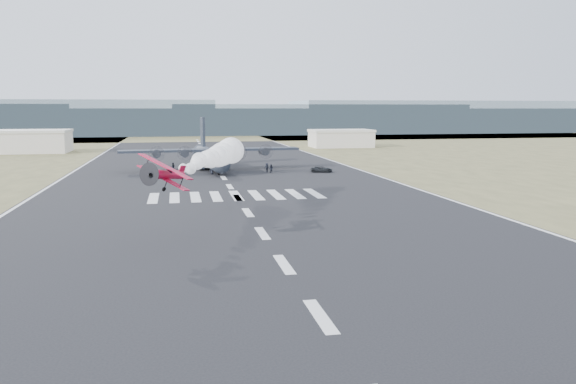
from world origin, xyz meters
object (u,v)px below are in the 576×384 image
object	(u,v)px
hangar_left	(26,141)
crew_b	(271,169)
crew_a	(212,167)
crew_f	(267,168)
transport_aircraft	(210,156)
crew_e	(212,170)
aerobatic_biplane	(166,174)
crew_g	(211,169)
crew_c	(267,167)
crew_d	(190,167)
crew_h	(173,167)
hangar_right	(341,138)
support_vehicle	(321,169)

from	to	relation	value
hangar_left	crew_b	size ratio (longest dim) A/B	13.95
crew_a	crew_f	bearing A→B (deg)	118.37
crew_a	crew_b	bearing A→B (deg)	112.17
transport_aircraft	crew_b	size ratio (longest dim) A/B	21.60
crew_e	crew_f	world-z (taller)	crew_e
crew_f	hangar_left	bearing A→B (deg)	-123.75
transport_aircraft	crew_e	distance (m)	9.70
crew_b	crew_a	bearing A→B (deg)	-167.69
crew_f	crew_b	bearing A→B (deg)	28.82
aerobatic_biplane	crew_a	xyz separation A→B (m)	(8.33, 63.97, -5.86)
hangar_left	crew_g	world-z (taller)	hangar_left
crew_c	crew_d	size ratio (longest dim) A/B	1.09
crew_d	crew_g	distance (m)	5.87
crew_b	crew_d	size ratio (longest dim) A/B	1.07
crew_a	crew_h	world-z (taller)	crew_h
crew_d	crew_a	bearing A→B (deg)	-36.07
crew_e	crew_a	bearing A→B (deg)	-27.40
aerobatic_biplane	transport_aircraft	world-z (taller)	transport_aircraft
hangar_right	crew_d	world-z (taller)	hangar_right
hangar_left	aerobatic_biplane	size ratio (longest dim) A/B	4.33
hangar_left	crew_e	bearing A→B (deg)	-52.78
crew_b	hangar_left	bearing A→B (deg)	177.50
hangar_left	crew_h	size ratio (longest dim) A/B	13.45
crew_c	crew_g	xyz separation A→B (m)	(-11.48, -0.72, -0.03)
crew_a	crew_c	world-z (taller)	crew_c
crew_f	crew_g	size ratio (longest dim) A/B	0.93
crew_a	crew_e	size ratio (longest dim) A/B	0.97
hangar_right	crew_h	distance (m)	85.36
aerobatic_biplane	crew_e	size ratio (longest dim) A/B	3.20
crew_e	crew_g	size ratio (longest dim) A/B	1.03
hangar_right	crew_f	size ratio (longest dim) A/B	12.76
hangar_right	aerobatic_biplane	xyz separation A→B (m)	(-55.59, -128.72, 3.70)
crew_e	crew_b	bearing A→B (deg)	-116.80
aerobatic_biplane	crew_e	xyz separation A→B (m)	(7.85, 57.55, -5.83)
crew_g	crew_d	bearing A→B (deg)	-65.94
transport_aircraft	crew_g	distance (m)	8.28
transport_aircraft	crew_c	bearing A→B (deg)	-38.25
crew_d	crew_g	size ratio (longest dim) A/B	0.96
crew_h	hangar_right	bearing A→B (deg)	-136.81
crew_c	crew_e	world-z (taller)	crew_c
crew_c	crew_h	bearing A→B (deg)	21.42
support_vehicle	crew_c	xyz separation A→B (m)	(-10.79, 3.18, 0.27)
transport_aircraft	crew_e	xyz separation A→B (m)	(-0.19, -9.50, -1.94)
crew_h	support_vehicle	bearing A→B (deg)	160.00
aerobatic_biplane	support_vehicle	size ratio (longest dim) A/B	1.26
crew_a	crew_h	size ratio (longest dim) A/B	0.94
transport_aircraft	crew_d	distance (m)	6.14
hangar_left	crew_e	xyz separation A→B (m)	(50.27, -66.18, -2.52)
hangar_left	crew_g	bearing A→B (deg)	-52.23
crew_a	crew_d	xyz separation A→B (m)	(-4.67, -0.72, -0.03)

